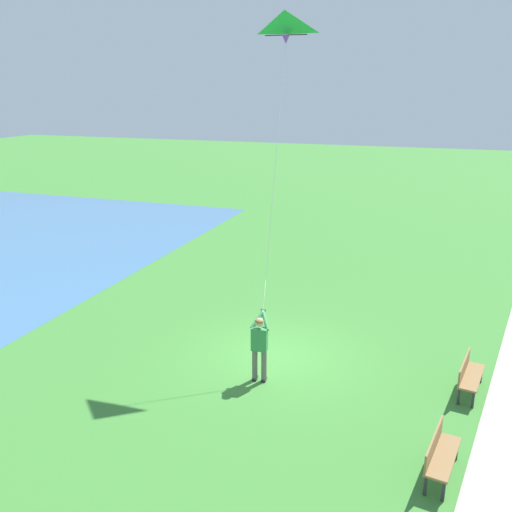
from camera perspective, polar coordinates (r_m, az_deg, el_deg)
ground_plane at (r=15.77m, az=2.15°, el=-10.28°), size 120.00×120.00×0.00m
person_kite_flyer at (r=14.13m, az=0.37°, el=-8.92°), size 0.52×0.62×1.83m
flying_kite at (r=15.41m, az=2.94°, el=22.23°), size 1.21×2.61×7.33m
park_bench_near_walkway at (r=14.79m, az=21.02°, el=-11.22°), size 0.68×1.55×0.88m
park_bench_far_walkway at (r=11.79m, az=18.35°, el=-18.64°), size 0.68×1.55×0.88m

